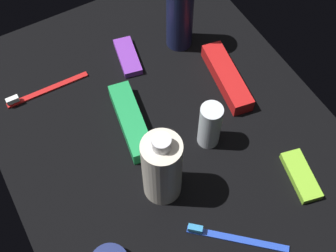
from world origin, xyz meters
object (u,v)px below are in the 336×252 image
object	(u,v)px
lotion_bottle	(180,12)
toothpaste_box_red	(227,77)
toothbrush_blue	(231,237)
snack_bar_lime	(301,176)
toothbrush_red	(43,91)
bodywash_bottle	(162,168)
deodorant_stick	(210,125)
toothpaste_box_green	(131,121)
snack_bar_purple	(128,57)

from	to	relation	value
lotion_bottle	toothpaste_box_red	world-z (taller)	lotion_bottle
toothbrush_blue	snack_bar_lime	xyz separation A→B (cm)	(3.45, -18.08, 0.14)
toothbrush_red	bodywash_bottle	bearing A→B (deg)	-160.21
deodorant_stick	toothbrush_blue	world-z (taller)	deodorant_stick
toothbrush_blue	toothpaste_box_red	bearing A→B (deg)	-31.84
lotion_bottle	snack_bar_lime	world-z (taller)	lotion_bottle
toothbrush_blue	snack_bar_lime	bearing A→B (deg)	-79.20
bodywash_bottle	toothbrush_red	world-z (taller)	bodywash_bottle
lotion_bottle	toothbrush_red	xyz separation A→B (cm)	(1.82, 32.32, -8.82)
toothpaste_box_green	snack_bar_lime	distance (cm)	34.52
deodorant_stick	snack_bar_purple	world-z (taller)	deodorant_stick
bodywash_bottle	snack_bar_lime	bearing A→B (deg)	-114.74
deodorant_stick	lotion_bottle	bearing A→B (deg)	-17.51
toothbrush_blue	toothpaste_box_red	xyz separation A→B (cm)	(29.46, -18.30, 0.99)
lotion_bottle	snack_bar_purple	world-z (taller)	lotion_bottle
toothpaste_box_red	snack_bar_purple	distance (cm)	22.44
toothpaste_box_red	snack_bar_purple	size ratio (longest dim) A/B	1.69
toothpaste_box_red	toothpaste_box_green	xyz separation A→B (cm)	(0.08, 22.81, 0.00)
toothpaste_box_green	snack_bar_purple	bearing A→B (deg)	-14.72
toothbrush_red	snack_bar_purple	distance (cm)	19.87
toothbrush_blue	snack_bar_lime	size ratio (longest dim) A/B	1.38
toothbrush_red	toothbrush_blue	xyz separation A→B (cm)	(-46.17, -17.15, 0.00)
toothbrush_red	snack_bar_lime	bearing A→B (deg)	-140.49
snack_bar_purple	bodywash_bottle	bearing A→B (deg)	176.31
toothpaste_box_red	snack_bar_purple	bearing A→B (deg)	53.17
toothbrush_blue	toothpaste_box_green	xyz separation A→B (cm)	(29.54, 4.51, 0.99)
bodywash_bottle	toothbrush_blue	bearing A→B (deg)	-158.35
snack_bar_purple	toothbrush_blue	bearing A→B (deg)	-171.95
lotion_bottle	bodywash_bottle	world-z (taller)	lotion_bottle
lotion_bottle	deodorant_stick	distance (cm)	26.79
toothpaste_box_red	toothpaste_box_green	size ratio (longest dim) A/B	1.00
snack_bar_purple	toothpaste_box_red	bearing A→B (deg)	-124.54
toothbrush_red	toothpaste_box_red	distance (cm)	39.20
toothbrush_red	toothbrush_blue	distance (cm)	49.25
lotion_bottle	toothbrush_red	bearing A→B (deg)	86.77
toothpaste_box_red	snack_bar_lime	bearing A→B (deg)	-171.31
deodorant_stick	toothbrush_red	xyz separation A→B (cm)	(27.08, 24.35, -4.77)
lotion_bottle	toothbrush_red	distance (cm)	33.55
bodywash_bottle	snack_bar_lime	size ratio (longest dim) A/B	1.73
snack_bar_lime	toothpaste_box_red	bearing A→B (deg)	12.27
snack_bar_purple	deodorant_stick	bearing A→B (deg)	-158.94
lotion_bottle	bodywash_bottle	distance (cm)	36.53
deodorant_stick	snack_bar_purple	xyz separation A→B (cm)	(26.51, 4.48, -4.63)
deodorant_stick	toothpaste_box_green	bearing A→B (deg)	48.25
toothbrush_blue	snack_bar_lime	world-z (taller)	toothbrush_blue
bodywash_bottle	deodorant_stick	xyz separation A→B (cm)	(4.67, -12.92, -2.76)
lotion_bottle	toothpaste_box_red	distance (cm)	17.11
lotion_bottle	deodorant_stick	xyz separation A→B (cm)	(-25.26, 7.97, -4.05)
toothbrush_red	toothbrush_blue	bearing A→B (deg)	-159.62
toothbrush_red	snack_bar_lime	size ratio (longest dim) A/B	1.73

